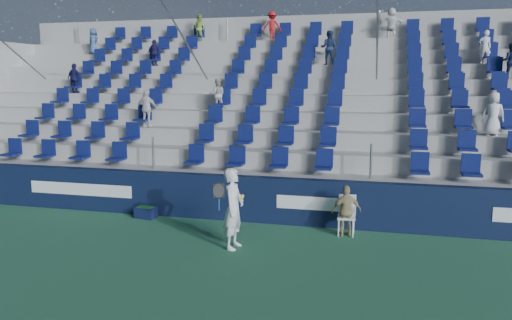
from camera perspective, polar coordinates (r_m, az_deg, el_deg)
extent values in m
plane|color=#2C6846|center=(10.42, -4.96, -11.66)|extent=(70.00, 70.00, 0.00)
cube|color=#0E1834|center=(13.12, -0.47, -4.47)|extent=(24.00, 0.30, 1.20)
cube|color=white|center=(15.02, -19.45, -3.17)|extent=(3.20, 0.02, 0.34)
cube|color=white|center=(12.68, 5.94, -4.92)|extent=(1.60, 0.02, 0.34)
cube|color=#A7A7A1|center=(13.67, 0.14, -3.92)|extent=(24.00, 0.85, 1.20)
cube|color=#A7A7A1|center=(14.42, 0.96, -2.21)|extent=(24.00, 0.85, 1.70)
cube|color=#A7A7A1|center=(15.19, 1.70, -0.66)|extent=(24.00, 0.85, 2.20)
cube|color=#A7A7A1|center=(15.97, 2.37, 0.73)|extent=(24.00, 0.85, 2.70)
cube|color=#A7A7A1|center=(16.76, 2.98, 1.99)|extent=(24.00, 0.85, 3.20)
cube|color=#A7A7A1|center=(17.56, 3.53, 3.14)|extent=(24.00, 0.85, 3.70)
cube|color=#A7A7A1|center=(18.37, 4.03, 4.18)|extent=(24.00, 0.85, 4.20)
cube|color=#A7A7A1|center=(19.18, 4.49, 5.14)|extent=(24.00, 0.85, 4.70)
cube|color=#A7A7A1|center=(20.00, 4.92, 6.02)|extent=(24.00, 0.85, 5.20)
cube|color=#A7A7A1|center=(20.65, 5.24, 7.51)|extent=(24.00, 0.50, 6.20)
cube|color=#0D164F|center=(13.48, 0.14, 0.02)|extent=(16.05, 0.50, 0.70)
cube|color=#0D164F|center=(14.23, 0.98, 2.54)|extent=(16.05, 0.50, 0.70)
cube|color=#0D164F|center=(15.01, 1.73, 4.80)|extent=(16.05, 0.50, 0.70)
cube|color=#0D164F|center=(15.81, 2.41, 6.84)|extent=(16.05, 0.50, 0.70)
cube|color=#0D164F|center=(16.63, 3.03, 8.67)|extent=(16.05, 0.50, 0.70)
cube|color=#0D164F|center=(17.46, 3.60, 10.33)|extent=(16.05, 0.50, 0.70)
cube|color=#0D164F|center=(18.31, 4.12, 11.84)|extent=(16.05, 0.50, 0.70)
cube|color=#0D164F|center=(19.18, 4.60, 13.21)|extent=(16.05, 0.50, 0.70)
cube|color=#0D164F|center=(20.06, 5.04, 14.47)|extent=(16.05, 0.50, 0.70)
cylinder|color=gray|center=(17.47, -6.83, 11.27)|extent=(0.06, 7.68, 4.55)
cylinder|color=gray|center=(16.32, 13.65, 11.23)|extent=(0.06, 7.68, 4.55)
cylinder|color=gray|center=(20.89, -24.82, 10.16)|extent=(0.06, 7.68, 4.55)
imported|color=#3B5483|center=(22.20, -18.08, 12.75)|extent=(0.61, 0.49, 1.09)
imported|color=silver|center=(18.26, 24.69, 11.64)|extent=(0.41, 0.29, 1.08)
imported|color=red|center=(20.23, 1.86, 15.04)|extent=(0.78, 0.53, 1.12)
imported|color=silver|center=(14.87, 25.47, 4.79)|extent=(0.59, 0.40, 1.18)
imported|color=#8CB347|center=(21.09, -6.48, 14.72)|extent=(0.64, 0.56, 1.09)
imported|color=#19194B|center=(19.61, -20.00, 8.77)|extent=(0.66, 0.34, 1.07)
imported|color=silver|center=(16.30, -12.36, 5.79)|extent=(0.71, 0.33, 1.18)
imported|color=white|center=(19.76, 15.21, 14.86)|extent=(1.06, 0.43, 1.11)
imported|color=#1F1A4F|center=(19.92, -11.51, 11.91)|extent=(0.60, 0.28, 1.00)
imported|color=#19274B|center=(18.09, 8.32, 12.57)|extent=(0.61, 0.49, 1.19)
imported|color=#BBB5A8|center=(16.27, -4.43, 7.46)|extent=(0.60, 0.53, 1.03)
imported|color=#172146|center=(17.52, 27.06, 10.02)|extent=(0.60, 0.51, 1.11)
imported|color=silver|center=(11.01, -2.59, -5.56)|extent=(0.47, 0.68, 1.80)
cylinder|color=navy|center=(10.82, -4.25, -5.06)|extent=(0.03, 0.03, 0.28)
torus|color=black|center=(10.75, -4.27, -3.51)|extent=(0.30, 0.17, 0.28)
plane|color=#262626|center=(10.75, -4.27, -3.51)|extent=(0.30, 0.16, 0.29)
sphere|color=yellow|center=(10.69, -1.63, -4.36)|extent=(0.07, 0.07, 0.07)
sphere|color=yellow|center=(10.74, -1.54, -4.13)|extent=(0.07, 0.07, 0.07)
cube|color=white|center=(12.20, 10.29, -6.47)|extent=(0.45, 0.45, 0.04)
cube|color=white|center=(12.33, 10.39, -5.06)|extent=(0.42, 0.07, 0.52)
cylinder|color=white|center=(12.11, 9.39, -7.69)|extent=(0.03, 0.03, 0.42)
cylinder|color=white|center=(12.09, 11.01, -7.76)|extent=(0.03, 0.03, 0.42)
cylinder|color=white|center=(12.44, 9.53, -7.24)|extent=(0.03, 0.03, 0.42)
cylinder|color=white|center=(12.42, 11.10, -7.32)|extent=(0.03, 0.03, 0.42)
imported|color=tan|center=(12.11, 10.30, -5.74)|extent=(0.78, 0.53, 1.22)
cube|color=#10183D|center=(13.86, -12.47, -5.87)|extent=(0.59, 0.44, 0.30)
cube|color=#1E662D|center=(13.85, -12.48, -5.59)|extent=(0.48, 0.32, 0.18)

